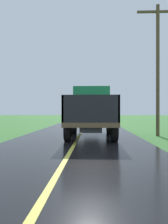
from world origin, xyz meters
TOP-DOWN VIEW (x-y plane):
  - banana_truck_near at (0.68, 11.93)m, footprint 2.38×5.82m
  - utility_pole_roadside at (4.52, 12.53)m, footprint 2.38×0.20m

SIDE VIEW (x-z plane):
  - banana_truck_near at x=0.68m, z-range 0.07..2.87m
  - utility_pole_roadside at x=4.52m, z-range 0.34..7.98m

